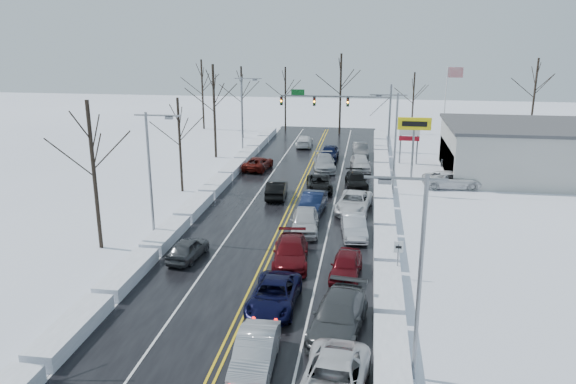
% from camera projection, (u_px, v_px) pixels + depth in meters
% --- Properties ---
extents(ground, '(160.00, 160.00, 0.00)m').
position_uv_depth(ground, '(282.00, 226.00, 42.21)').
color(ground, white).
rests_on(ground, ground).
extents(road_surface, '(14.00, 84.00, 0.01)m').
position_uv_depth(road_surface, '(286.00, 218.00, 44.11)').
color(road_surface, black).
rests_on(road_surface, ground).
extents(snow_bank_left, '(1.55, 72.00, 0.80)m').
position_uv_depth(snow_bank_left, '(193.00, 213.00, 45.18)').
color(snow_bank_left, white).
rests_on(snow_bank_left, ground).
extents(snow_bank_right, '(1.55, 72.00, 0.80)m').
position_uv_depth(snow_bank_right, '(384.00, 222.00, 43.04)').
color(snow_bank_right, white).
rests_on(snow_bank_right, ground).
extents(traffic_signal_mast, '(13.28, 0.39, 8.00)m').
position_uv_depth(traffic_signal_mast, '(347.00, 105.00, 66.75)').
color(traffic_signal_mast, slate).
rests_on(traffic_signal_mast, ground).
extents(tires_plus_sign, '(3.20, 0.34, 6.00)m').
position_uv_depth(tires_plus_sign, '(414.00, 128.00, 54.51)').
color(tires_plus_sign, slate).
rests_on(tires_plus_sign, ground).
extents(used_vehicles_sign, '(2.20, 0.22, 4.65)m').
position_uv_depth(used_vehicles_sign, '(409.00, 134.00, 60.68)').
color(used_vehicles_sign, slate).
rests_on(used_vehicles_sign, ground).
extents(speed_limit_sign, '(0.55, 0.09, 2.35)m').
position_uv_depth(speed_limit_sign, '(398.00, 253.00, 33.01)').
color(speed_limit_sign, slate).
rests_on(speed_limit_sign, ground).
extents(flagpole, '(1.87, 1.20, 10.00)m').
position_uv_depth(flagpole, '(447.00, 101.00, 66.88)').
color(flagpole, silver).
rests_on(flagpole, ground).
extents(dealership_building, '(20.40, 12.40, 5.30)m').
position_uv_depth(dealership_building, '(551.00, 151.00, 55.18)').
color(dealership_building, '#A9A9A4').
rests_on(dealership_building, ground).
extents(streetlight_se, '(3.20, 0.25, 9.00)m').
position_uv_depth(streetlight_se, '(416.00, 263.00, 22.47)').
color(streetlight_se, slate).
rests_on(streetlight_se, ground).
extents(streetlight_ne, '(3.20, 0.25, 9.00)m').
position_uv_depth(streetlight_ne, '(393.00, 135.00, 49.04)').
color(streetlight_ne, slate).
rests_on(streetlight_ne, ground).
extents(streetlight_sw, '(3.20, 0.25, 9.00)m').
position_uv_depth(streetlight_sw, '(152.00, 166.00, 38.08)').
color(streetlight_sw, slate).
rests_on(streetlight_sw, ground).
extents(streetlight_nw, '(3.20, 0.25, 9.00)m').
position_uv_depth(streetlight_nw, '(243.00, 109.00, 64.66)').
color(streetlight_nw, slate).
rests_on(streetlight_nw, ground).
extents(tree_left_b, '(4.00, 4.00, 10.00)m').
position_uv_depth(tree_left_b, '(91.00, 147.00, 36.16)').
color(tree_left_b, '#2D231C').
rests_on(tree_left_b, ground).
extents(tree_left_c, '(3.40, 3.40, 8.50)m').
position_uv_depth(tree_left_c, '(179.00, 127.00, 49.60)').
color(tree_left_c, '#2D231C').
rests_on(tree_left_c, ground).
extents(tree_left_d, '(4.20, 4.20, 10.50)m').
position_uv_depth(tree_left_d, '(214.00, 93.00, 62.59)').
color(tree_left_d, '#2D231C').
rests_on(tree_left_d, ground).
extents(tree_left_e, '(3.80, 3.80, 9.50)m').
position_uv_depth(tree_left_e, '(242.00, 88.00, 74.12)').
color(tree_left_e, '#2D231C').
rests_on(tree_left_e, ground).
extents(tree_far_a, '(4.00, 4.00, 10.00)m').
position_uv_depth(tree_far_a, '(202.00, 81.00, 80.73)').
color(tree_far_a, '#2D231C').
rests_on(tree_far_a, ground).
extents(tree_far_b, '(3.60, 3.60, 9.00)m').
position_uv_depth(tree_far_b, '(285.00, 86.00, 80.19)').
color(tree_far_b, '#2D231C').
rests_on(tree_far_b, ground).
extents(tree_far_c, '(4.40, 4.40, 11.00)m').
position_uv_depth(tree_far_c, '(341.00, 78.00, 76.78)').
color(tree_far_c, '#2D231C').
rests_on(tree_far_c, ground).
extents(tree_far_d, '(3.40, 3.40, 8.50)m').
position_uv_depth(tree_far_d, '(414.00, 91.00, 77.29)').
color(tree_far_d, '#2D231C').
rests_on(tree_far_d, ground).
extents(tree_far_e, '(4.20, 4.20, 10.50)m').
position_uv_depth(tree_far_e, '(536.00, 82.00, 75.12)').
color(tree_far_e, '#2D231C').
rests_on(tree_far_e, ground).
extents(queued_car_1, '(1.81, 4.82, 1.57)m').
position_uv_depth(queued_car_1, '(255.00, 369.00, 24.60)').
color(queued_car_1, '#9B9DA2').
rests_on(queued_car_1, ground).
extents(queued_car_2, '(2.53, 5.31, 1.46)m').
position_uv_depth(queued_car_2, '(274.00, 307.00, 29.98)').
color(queued_car_2, black).
rests_on(queued_car_2, ground).
extents(queued_car_3, '(2.69, 5.53, 1.55)m').
position_uv_depth(queued_car_3, '(291.00, 264.00, 35.54)').
color(queued_car_3, '#530B0F').
rests_on(queued_car_3, ground).
extents(queued_car_4, '(2.35, 5.03, 1.67)m').
position_uv_depth(queued_car_4, '(305.00, 232.00, 41.08)').
color(queued_car_4, silver).
rests_on(queued_car_4, ground).
extents(queued_car_5, '(2.09, 5.01, 1.61)m').
position_uv_depth(queued_car_5, '(313.00, 212.00, 45.42)').
color(queued_car_5, black).
rests_on(queued_car_5, ground).
extents(queued_car_6, '(2.89, 5.13, 1.35)m').
position_uv_depth(queued_car_6, '(319.00, 191.00, 51.41)').
color(queued_car_6, black).
rests_on(queued_car_6, ground).
extents(queued_car_7, '(2.86, 5.66, 1.58)m').
position_uv_depth(queued_car_7, '(324.00, 170.00, 58.84)').
color(queued_car_7, '#A2A6AA').
rests_on(queued_car_7, ground).
extents(queued_car_8, '(2.02, 4.83, 1.63)m').
position_uv_depth(queued_car_8, '(329.00, 160.00, 63.40)').
color(queued_car_8, black).
rests_on(queued_car_8, ground).
extents(queued_car_11, '(3.09, 6.06, 1.69)m').
position_uv_depth(queued_car_11, '(338.00, 331.00, 27.64)').
color(queued_car_11, '#3C3E41').
rests_on(queued_car_11, ground).
extents(queued_car_12, '(2.03, 4.41, 1.46)m').
position_uv_depth(queued_car_12, '(346.00, 277.00, 33.69)').
color(queued_car_12, '#520A10').
rests_on(queued_car_12, ground).
extents(queued_car_13, '(2.17, 4.81, 1.53)m').
position_uv_depth(queued_car_13, '(354.00, 236.00, 40.15)').
color(queued_car_13, '#ADAFB5').
rests_on(queued_car_13, ground).
extents(queued_car_14, '(3.18, 5.79, 1.54)m').
position_uv_depth(queued_car_14, '(353.00, 211.00, 45.66)').
color(queued_car_14, silver).
rests_on(queued_car_14, ground).
extents(queued_car_15, '(2.53, 4.89, 1.36)m').
position_uv_depth(queued_car_15, '(356.00, 187.00, 52.47)').
color(queued_car_15, black).
rests_on(queued_car_15, ground).
extents(queued_car_16, '(2.45, 4.95, 1.62)m').
position_uv_depth(queued_car_16, '(360.00, 170.00, 58.70)').
color(queued_car_16, silver).
rests_on(queued_car_16, ground).
extents(queued_car_17, '(2.04, 4.98, 1.61)m').
position_uv_depth(queued_car_17, '(360.00, 157.00, 64.83)').
color(queued_car_17, '#3B3E40').
rests_on(queued_car_17, ground).
extents(oncoming_car_0, '(1.93, 4.73, 1.53)m').
position_uv_depth(oncoming_car_0, '(277.00, 197.00, 49.39)').
color(oncoming_car_0, black).
rests_on(oncoming_car_0, ground).
extents(oncoming_car_1, '(2.84, 5.12, 1.36)m').
position_uv_depth(oncoming_car_1, '(258.00, 169.00, 59.08)').
color(oncoming_car_1, '#500F0A').
rests_on(oncoming_car_1, ground).
extents(oncoming_car_2, '(2.19, 4.90, 1.39)m').
position_uv_depth(oncoming_car_2, '(304.00, 147.00, 70.37)').
color(oncoming_car_2, white).
rests_on(oncoming_car_2, ground).
extents(oncoming_car_3, '(2.09, 4.20, 1.37)m').
position_uv_depth(oncoming_car_3, '(188.00, 258.00, 36.32)').
color(oncoming_car_3, '#3D3F42').
rests_on(oncoming_car_3, ground).
extents(parked_car_0, '(5.71, 3.07, 1.52)m').
position_uv_depth(parked_car_0, '(452.00, 188.00, 52.37)').
color(parked_car_0, white).
rests_on(parked_car_0, ground).
extents(parked_car_1, '(2.60, 5.46, 1.54)m').
position_uv_depth(parked_car_1, '(477.00, 177.00, 56.15)').
color(parked_car_1, '#3B3E40').
rests_on(parked_car_1, ground).
extents(parked_car_2, '(2.58, 5.16, 1.69)m').
position_uv_depth(parked_car_2, '(450.00, 164.00, 61.20)').
color(parked_car_2, black).
rests_on(parked_car_2, ground).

